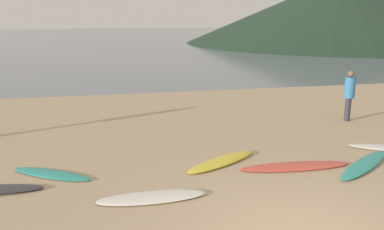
{
  "coord_description": "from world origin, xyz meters",
  "views": [
    {
      "loc": [
        -2.92,
        -4.82,
        3.45
      ],
      "look_at": [
        -0.53,
        6.18,
        0.6
      ],
      "focal_mm": 36.68,
      "sensor_mm": 36.0,
      "label": 1
    }
  ],
  "objects": [
    {
      "name": "surfboard_4",
      "position": [
        -0.33,
        3.71,
        0.05
      ],
      "size": [
        2.16,
        1.57,
        0.1
      ],
      "primitive_type": "ellipsoid",
      "rotation": [
        0.0,
        0.0,
        0.53
      ],
      "color": "yellow",
      "rests_on": "ground"
    },
    {
      "name": "headland_hill",
      "position": [
        26.94,
        42.31,
        4.2
      ],
      "size": [
        39.91,
        39.91,
        8.41
      ],
      "primitive_type": "cone",
      "color": "#1E3323",
      "rests_on": "ground"
    },
    {
      "name": "surfboard_6",
      "position": [
        2.92,
        2.8,
        0.04
      ],
      "size": [
        2.34,
        1.82,
        0.09
      ],
      "primitive_type": "ellipsoid",
      "rotation": [
        0.0,
        0.0,
        0.61
      ],
      "color": "teal",
      "rests_on": "ground"
    },
    {
      "name": "person_2",
      "position": [
        4.93,
        6.62,
        1.01
      ],
      "size": [
        0.35,
        0.35,
        1.71
      ],
      "rotation": [
        0.0,
        0.0,
        3.44
      ],
      "color": "#2D2D38",
      "rests_on": "ground"
    },
    {
      "name": "surfboard_5",
      "position": [
        1.26,
        3.07,
        0.04
      ],
      "size": [
        2.68,
        0.71,
        0.07
      ],
      "primitive_type": "ellipsoid",
      "rotation": [
        0.0,
        0.0,
        -0.06
      ],
      "color": "#D84C38",
      "rests_on": "ground"
    },
    {
      "name": "ground_plane",
      "position": [
        0.0,
        10.0,
        -0.1
      ],
      "size": [
        120.0,
        120.0,
        0.2
      ],
      "primitive_type": "cube",
      "color": "tan",
      "rests_on": "ground"
    },
    {
      "name": "surfboard_2",
      "position": [
        -4.25,
        3.8,
        0.03
      ],
      "size": [
        1.96,
        1.45,
        0.06
      ],
      "primitive_type": "ellipsoid",
      "rotation": [
        0.0,
        0.0,
        -0.55
      ],
      "color": "teal",
      "rests_on": "ground"
    },
    {
      "name": "surfboard_3",
      "position": [
        -2.2,
        2.15,
        0.04
      ],
      "size": [
        2.13,
        0.59,
        0.09
      ],
      "primitive_type": "ellipsoid",
      "rotation": [
        0.0,
        0.0,
        -0.01
      ],
      "color": "silver",
      "rests_on": "ground"
    },
    {
      "name": "ocean_water",
      "position": [
        0.0,
        62.98,
        0.0
      ],
      "size": [
        140.0,
        100.0,
        0.01
      ],
      "primitive_type": "cube",
      "color": "slate",
      "rests_on": "ground"
    }
  ]
}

